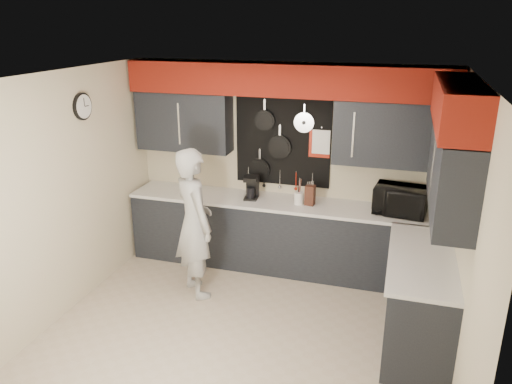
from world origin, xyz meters
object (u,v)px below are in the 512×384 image
(knife_block, at_px, (310,195))
(utensil_crock, at_px, (299,198))
(person, at_px, (194,223))
(coffee_maker, at_px, (252,187))
(microwave, at_px, (400,200))

(knife_block, distance_m, utensil_crock, 0.15)
(utensil_crock, height_order, person, person)
(coffee_maker, bearing_deg, utensil_crock, -9.30)
(microwave, height_order, person, person)
(knife_block, relative_size, utensil_crock, 1.65)
(utensil_crock, xyz_separation_m, coffee_maker, (-0.62, 0.03, 0.08))
(coffee_maker, height_order, person, person)
(knife_block, height_order, person, person)
(coffee_maker, bearing_deg, knife_block, -7.48)
(knife_block, distance_m, coffee_maker, 0.75)
(microwave, distance_m, knife_block, 1.06)
(microwave, height_order, coffee_maker, microwave)
(knife_block, bearing_deg, microwave, 6.75)
(utensil_crock, height_order, coffee_maker, coffee_maker)
(knife_block, bearing_deg, person, -137.38)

